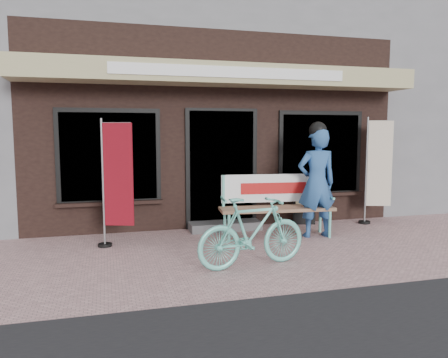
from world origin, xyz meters
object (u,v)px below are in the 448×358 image
object	(u,v)px
person	(317,181)
menu_stand	(304,202)
nobori_cream	(377,169)
bicycle	(252,232)
bench	(275,200)
nobori_red	(116,181)

from	to	relation	value
person	menu_stand	bearing A→B (deg)	79.36
nobori_cream	menu_stand	xyz separation A→B (m)	(-1.36, 0.30, -0.63)
nobori_cream	menu_stand	size ratio (longest dim) A/B	2.45
bicycle	nobori_cream	xyz separation A→B (m)	(3.19, 1.94, 0.59)
bench	menu_stand	distance (m)	1.14
bicycle	menu_stand	size ratio (longest dim) A/B	1.85
menu_stand	person	bearing A→B (deg)	-90.08
nobori_red	menu_stand	distance (m)	3.64
person	bicycle	distance (m)	2.10
nobori_red	nobori_cream	bearing A→B (deg)	23.14
nobori_red	nobori_cream	size ratio (longest dim) A/B	0.96
person	nobori_red	xyz separation A→B (m)	(-3.28, 0.21, 0.07)
nobori_cream	menu_stand	world-z (taller)	nobori_cream
nobori_red	menu_stand	xyz separation A→B (m)	(3.52, 0.73, -0.59)
nobori_cream	bicycle	bearing A→B (deg)	-131.37
nobori_cream	bench	bearing A→B (deg)	-152.69
nobori_cream	nobori_red	bearing A→B (deg)	-157.55
bicycle	menu_stand	world-z (taller)	bicycle
menu_stand	nobori_cream	bearing A→B (deg)	1.88
menu_stand	bicycle	bearing A→B (deg)	-114.95
bicycle	nobori_red	world-z (taller)	nobori_red
person	bicycle	size ratio (longest dim) A/B	1.25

